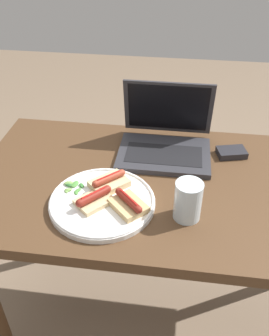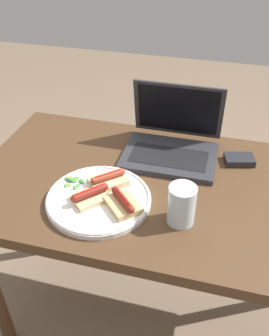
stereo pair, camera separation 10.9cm
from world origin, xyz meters
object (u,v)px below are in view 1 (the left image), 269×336
Objects in this scene: drinking_glass at (188,201)px; external_drive at (231,152)px; plate at (102,202)px; laptop at (165,141)px.

drinking_glass reaches higher than external_drive.
external_drive is at bearing 38.48° from plate.
drinking_glass reaches higher than plate.
plate is 2.64× the size of drinking_glass.
plate is at bearing -117.55° from laptop.
plate is at bearing -155.78° from external_drive.
drinking_glass is at bearing -75.46° from laptop.
laptop is 0.34m from plate.
laptop is at bearing 62.45° from plate.
external_drive is at bearing 65.82° from drinking_glass.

